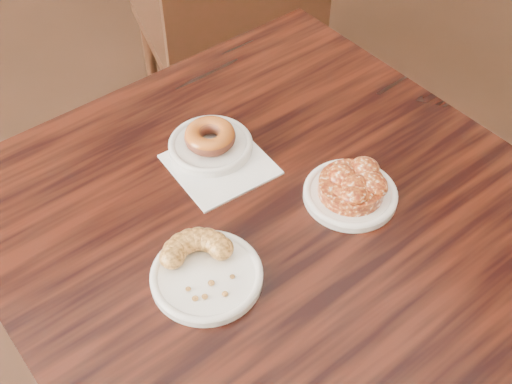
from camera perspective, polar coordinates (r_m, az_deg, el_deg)
name	(u,v)px	position (r m, az deg, el deg)	size (l,w,h in m)	color
cafe_table	(270,332)	(1.33, 1.28, -12.29)	(0.85, 0.85, 0.75)	black
chair_far	(224,28)	(1.97, -2.82, 14.34)	(0.50, 0.50, 0.90)	black
napkin	(220,164)	(1.10, -3.23, 2.46)	(0.16, 0.16, 0.00)	white
plate_donut	(211,146)	(1.12, -4.06, 4.14)	(0.15, 0.15, 0.01)	silver
plate_cruller	(207,276)	(0.94, -4.41, -7.48)	(0.16, 0.16, 0.01)	white
plate_fritter	(350,195)	(1.05, 8.36, -0.23)	(0.15, 0.15, 0.01)	white
glazed_donut	(210,136)	(1.11, -4.12, 4.96)	(0.09, 0.09, 0.03)	#983F16
apple_fritter	(352,185)	(1.04, 8.50, 0.65)	(0.15, 0.15, 0.04)	#4D1408
cruller_fragment	(206,267)	(0.93, -4.49, -6.65)	(0.13, 0.13, 0.03)	#5D3712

